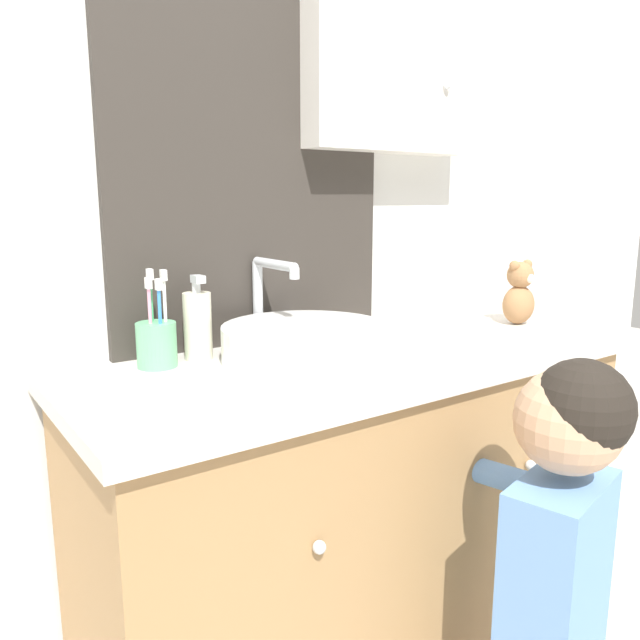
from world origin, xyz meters
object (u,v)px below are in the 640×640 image
Objects in this scene: teddy_bear at (519,294)px; child_figure at (556,563)px; sink_basin at (305,341)px; toothbrush_holder at (157,342)px; soap_dispenser at (198,325)px.

child_figure is at bearing -134.53° from teddy_bear.
sink_basin is at bearing 178.94° from teddy_bear.
toothbrush_holder reaches higher than teddy_bear.
soap_dispenser is at bearing 5.89° from toothbrush_holder.
sink_basin is 0.30m from toothbrush_holder.
child_figure is 5.55× the size of teddy_bear.
child_figure is at bearing -49.26° from toothbrush_holder.
toothbrush_holder is 1.14× the size of teddy_bear.
sink_basin reaches higher than toothbrush_holder.
sink_basin is 2.33× the size of teddy_bear.
child_figure is (0.42, -0.61, -0.39)m from soap_dispenser.
sink_basin is at bearing -25.20° from toothbrush_holder.
teddy_bear is at bearing -1.06° from sink_basin.
sink_basin is 0.69m from teddy_bear.
teddy_bear is at bearing -8.38° from toothbrush_holder.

